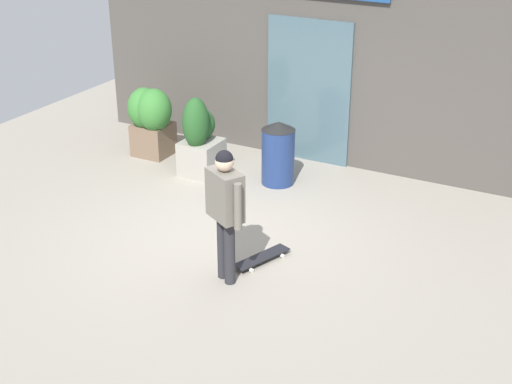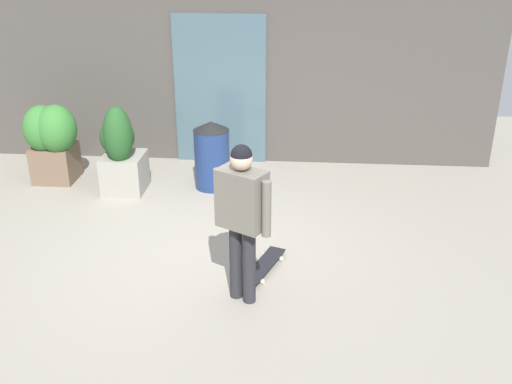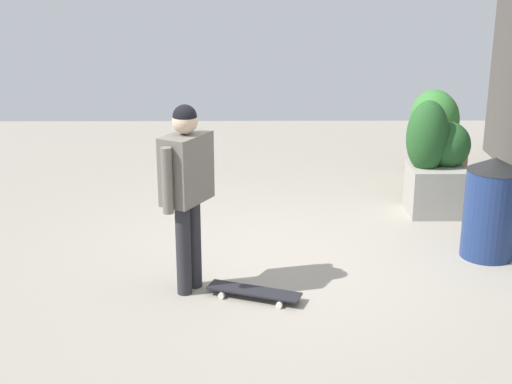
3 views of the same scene
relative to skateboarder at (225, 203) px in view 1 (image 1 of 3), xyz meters
The scene contains 7 objects.
ground_plane 1.46m from the skateboarder, 122.30° to the left, with size 12.00×12.00×0.00m, color gray.
building_facade 4.22m from the skateboarder, 97.86° to the left, with size 8.22×0.31×3.86m.
skateboarder is the anchor object (origin of this frame).
skateboard 1.12m from the skateboarder, 72.60° to the left, with size 0.46×0.83×0.08m.
planter_box_left 4.21m from the skateboarder, 137.51° to the left, with size 0.78×0.69×1.19m.
planter_box_right 3.30m from the skateboarder, 127.39° to the left, with size 0.63×0.74×1.29m.
trash_bin 2.97m from the skateboarder, 104.36° to the left, with size 0.52×0.52×1.00m.
Camera 1 is at (4.40, -7.36, 4.62)m, focal length 51.45 mm.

